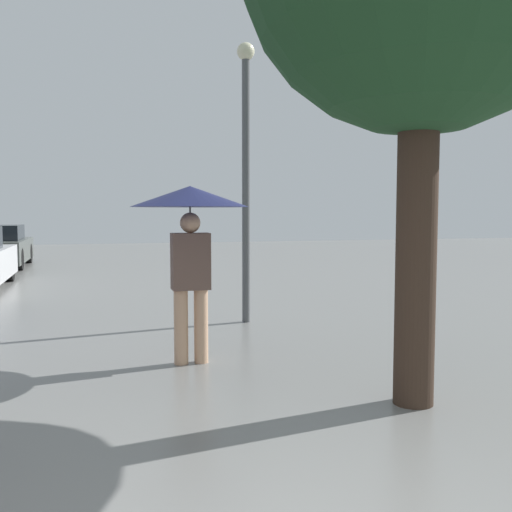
{
  "coord_description": "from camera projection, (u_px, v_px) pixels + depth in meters",
  "views": [
    {
      "loc": [
        -0.5,
        -1.35,
        1.65
      ],
      "look_at": [
        1.26,
        4.76,
        1.17
      ],
      "focal_mm": 40.0,
      "sensor_mm": 36.0,
      "label": 1
    }
  ],
  "objects": [
    {
      "name": "street_lamp",
      "position": [
        246.0,
        157.0,
        8.44
      ],
      "size": [
        0.26,
        0.26,
        4.13
      ],
      "color": "#515456",
      "rests_on": "ground_plane"
    },
    {
      "name": "pedestrian",
      "position": [
        190.0,
        216.0,
        6.14
      ],
      "size": [
        1.28,
        1.28,
        1.94
      ],
      "color": "tan",
      "rests_on": "ground_plane"
    }
  ]
}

